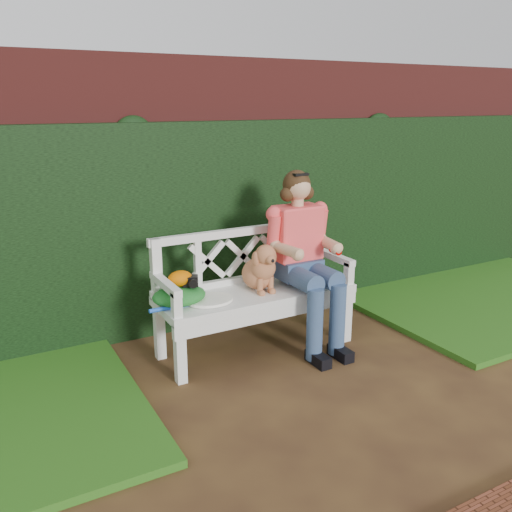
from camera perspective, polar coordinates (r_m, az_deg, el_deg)
ground at (r=3.60m, az=9.21°, el=-15.17°), size 60.00×60.00×0.00m
brick_wall at (r=4.78m, az=-4.34°, el=6.89°), size 10.00×0.30×2.20m
ivy_hedge at (r=4.63m, az=-3.14°, el=3.47°), size 10.00×0.18×1.70m
grass_right at (r=5.76m, az=22.79°, el=-3.81°), size 2.60×2.00×0.05m
garden_bench at (r=4.17m, az=0.00°, el=-6.75°), size 1.63×0.75×0.48m
seated_woman at (r=4.20m, az=4.61°, el=-0.62°), size 0.63×0.79×1.31m
dog at (r=4.04m, az=0.36°, el=-1.04°), size 0.26×0.34×0.38m
tennis_racket at (r=3.85m, az=-5.27°, el=-4.71°), size 0.70×0.45×0.03m
green_bag at (r=3.84m, az=-8.09°, el=-4.10°), size 0.44×0.38×0.13m
camera_item at (r=3.81m, az=-6.92°, el=-2.61°), size 0.13×0.11×0.07m
baseball_glove at (r=3.80m, az=-7.99°, el=-2.36°), size 0.19×0.16×0.11m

